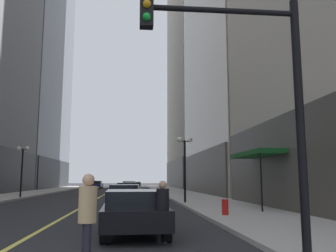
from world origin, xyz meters
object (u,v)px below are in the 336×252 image
car_black (134,210)px  street_lamp_left_far (22,160)px  car_maroon (129,186)px  pedestrian_in_black_coat (163,207)px  street_lamp_right_mid (185,155)px  car_blue (125,195)px  car_silver (133,187)px  car_grey (127,189)px  car_navy (97,184)px  fire_hydrant_right (225,209)px  traffic_light_near_right (249,78)px  pedestrian_in_tan_trench (87,213)px

car_black → street_lamp_left_far: street_lamp_left_far is taller
car_maroon → pedestrian_in_black_coat: size_ratio=3.00×
car_black → street_lamp_right_mid: 13.05m
car_blue → car_silver: size_ratio=0.95×
car_grey → street_lamp_right_mid: (3.88, -9.17, 2.54)m
street_lamp_right_mid → street_lamp_left_far: bearing=147.8°
car_blue → street_lamp_left_far: bearing=132.6°
car_navy → pedestrian_in_black_coat: 53.20m
pedestrian_in_black_coat → street_lamp_right_mid: size_ratio=0.36×
pedestrian_in_black_coat → street_lamp_left_far: street_lamp_left_far is taller
pedestrian_in_black_coat → fire_hydrant_right: (3.14, 5.60, -0.54)m
street_lamp_right_mid → car_blue: bearing=-156.8°
traffic_light_near_right → car_navy: bearing=98.7°
car_silver → pedestrian_in_black_coat: size_ratio=2.92×
car_black → car_maroon: size_ratio=0.94×
car_maroon → pedestrian_in_black_coat: bearing=-88.3°
car_maroon → traffic_light_near_right: 44.61m
car_grey → traffic_light_near_right: bearing=-83.7°
car_silver → car_black: bearing=-90.0°
car_grey → car_navy: 30.20m
pedestrian_in_black_coat → fire_hydrant_right: pedestrian_in_black_coat is taller
pedestrian_in_black_coat → car_silver: bearing=91.3°
car_silver → fire_hydrant_right: 26.54m
pedestrian_in_black_coat → street_lamp_right_mid: 14.35m
street_lamp_left_far → fire_hydrant_right: street_lamp_left_far is taller
car_blue → fire_hydrant_right: 7.97m
pedestrian_in_black_coat → fire_hydrant_right: size_ratio=2.02×
traffic_light_near_right → street_lamp_left_far: 27.26m
pedestrian_in_tan_trench → street_lamp_right_mid: 17.26m
car_blue → street_lamp_right_mid: (3.87, 1.66, 2.54)m
car_silver → pedestrian_in_black_coat: (0.72, -31.86, 0.21)m
car_black → pedestrian_in_tan_trench: pedestrian_in_tan_trench is taller
car_black → car_silver: size_ratio=0.97×
car_navy → car_blue: bearing=-82.1°
car_blue → fire_hydrant_right: (4.37, -6.66, -0.32)m
car_maroon → pedestrian_in_black_coat: pedestrian_in_black_coat is taller
car_maroon → traffic_light_near_right: (2.81, -44.42, 3.02)m
street_lamp_left_far → street_lamp_right_mid: same height
car_silver → traffic_light_near_right: (2.31, -34.47, 3.02)m
street_lamp_left_far → car_blue: bearing=-47.4°
car_maroon → street_lamp_left_far: bearing=-114.3°
car_navy → traffic_light_near_right: size_ratio=0.84×
car_black → car_navy: (-6.12, 51.19, 0.00)m
street_lamp_right_mid → fire_hydrant_right: bearing=-86.6°
car_navy → street_lamp_right_mid: (9.50, -38.84, 2.54)m
traffic_light_near_right → fire_hydrant_right: size_ratio=7.06×
street_lamp_left_far → street_lamp_right_mid: 15.13m
street_lamp_right_mid → car_maroon: bearing=97.9°
car_maroon → car_navy: size_ratio=1.02×
car_silver → street_lamp_left_far: street_lamp_left_far is taller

